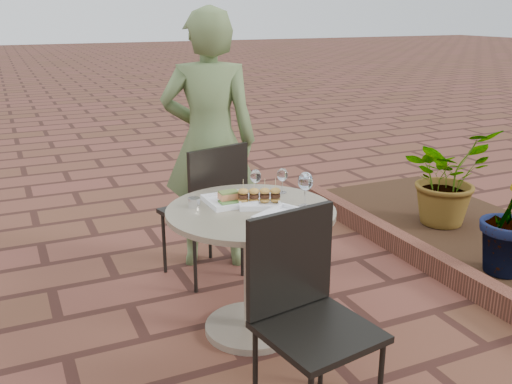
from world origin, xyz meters
name	(u,v)px	position (x,y,z in m)	size (l,w,h in m)	color
ground	(217,323)	(0.00, 0.00, 0.00)	(60.00, 60.00, 0.00)	brown
cafe_table	(251,252)	(0.15, -0.15, 0.48)	(0.90, 0.90, 0.73)	gray
chair_far	(210,202)	(0.17, 0.55, 0.55)	(0.54, 0.54, 0.93)	black
chair_near	(305,301)	(0.09, -0.86, 0.55)	(0.51, 0.51, 0.93)	black
diner	(210,142)	(0.27, 0.81, 0.88)	(0.64, 0.42, 1.76)	#546939
plate_salmon	(229,200)	(0.08, -0.02, 0.75)	(0.25, 0.25, 0.07)	white
plate_sliders	(259,198)	(0.22, -0.11, 0.76)	(0.29, 0.29, 0.14)	white
plate_tuna	(288,218)	(0.25, -0.39, 0.75)	(0.36, 0.36, 0.03)	white
wine_glass_right	(305,182)	(0.43, -0.24, 0.87)	(0.08, 0.08, 0.19)	white
wine_glass_mid	(256,177)	(0.28, 0.06, 0.83)	(0.06, 0.06, 0.15)	white
wine_glass_far	(282,175)	(0.43, 0.03, 0.83)	(0.06, 0.06, 0.14)	white
steel_ramekin	(194,202)	(-0.11, 0.00, 0.75)	(0.07, 0.07, 0.05)	silver
cutlery_set	(315,212)	(0.43, -0.35, 0.73)	(0.08, 0.17, 0.00)	silver
planter_curb	(407,247)	(1.60, 0.30, 0.07)	(0.12, 3.00, 0.15)	brown
mulch_bed	(478,238)	(2.30, 0.30, 0.03)	(1.30, 3.00, 0.06)	black
potted_plant_a	(447,176)	(2.22, 0.63, 0.45)	(0.71, 0.61, 0.79)	#33662D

